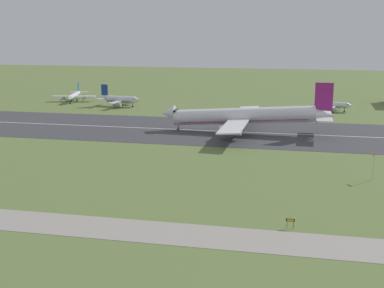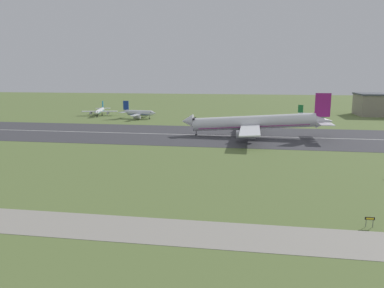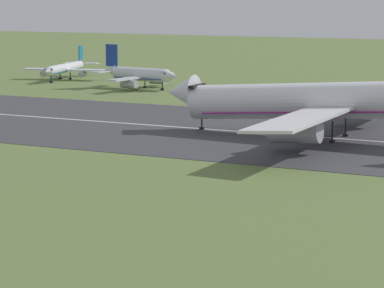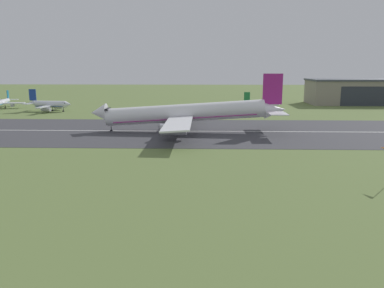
# 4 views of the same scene
# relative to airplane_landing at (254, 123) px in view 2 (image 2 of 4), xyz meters

# --- Properties ---
(ground_plane) EXTENTS (713.86, 713.86, 0.00)m
(ground_plane) POSITION_rel_airplane_landing_xyz_m (11.23, -57.46, -5.68)
(ground_plane) COLOR olive
(runway_strip) EXTENTS (473.86, 50.35, 0.06)m
(runway_strip) POSITION_rel_airplane_landing_xyz_m (11.23, 0.74, -5.65)
(runway_strip) COLOR #3D3D42
(runway_strip) RESTS_ON ground_plane
(runway_centreline) EXTENTS (426.47, 0.70, 0.01)m
(runway_centreline) POSITION_rel_airplane_landing_xyz_m (11.23, 0.74, -5.62)
(runway_centreline) COLOR silver
(runway_centreline) RESTS_ON runway_strip
(taxiway_road) EXTENTS (355.39, 10.25, 0.05)m
(taxiway_road) POSITION_rel_airplane_landing_xyz_m (11.23, -94.61, -5.66)
(taxiway_road) COLOR gray
(taxiway_road) RESTS_ON ground_plane
(airplane_landing) EXTENTS (59.89, 56.70, 17.70)m
(airplane_landing) POSITION_rel_airplane_landing_xyz_m (0.00, 0.00, 0.00)
(airplane_landing) COLOR white
(airplane_landing) RESTS_ON ground_plane
(airplane_parked_west) EXTENTS (20.41, 22.71, 9.84)m
(airplane_parked_west) POSITION_rel_airplane_landing_xyz_m (-63.10, 50.65, -2.52)
(airplane_parked_west) COLOR silver
(airplane_parked_west) RESTS_ON ground_plane
(airplane_parked_centre) EXTENTS (17.40, 16.74, 8.32)m
(airplane_parked_centre) POSITION_rel_airplane_landing_xyz_m (31.40, 55.99, -2.86)
(airplane_parked_centre) COLOR silver
(airplane_parked_centre) RESTS_ON ground_plane
(airplane_parked_far_east) EXTENTS (21.19, 25.69, 7.89)m
(airplane_parked_far_east) POSITION_rel_airplane_landing_xyz_m (-91.27, 62.47, -2.89)
(airplane_parked_far_east) COLOR silver
(airplane_parked_far_east) RESTS_ON ground_plane
(runway_sign) EXTENTS (1.57, 0.14, 1.78)m
(runway_sign) POSITION_rel_airplane_landing_xyz_m (19.01, -87.62, -4.33)
(runway_sign) COLOR #4C4C51
(runway_sign) RESTS_ON ground_plane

